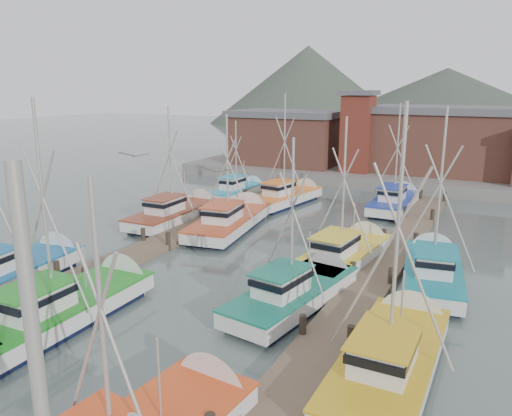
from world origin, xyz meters
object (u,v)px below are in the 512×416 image
at_px(boat_4, 69,306).
at_px(boat_12, 288,196).
at_px(lookout_tower, 358,131).
at_px(boat_8, 232,220).

xyz_separation_m(boat_4, boat_12, (-0.38, 25.24, -0.00)).
xyz_separation_m(lookout_tower, boat_8, (-2.83, -21.86, -4.87)).
xyz_separation_m(lookout_tower, boat_4, (-2.03, -37.88, -4.86)).
bearing_deg(boat_4, boat_12, 89.75).
distance_m(lookout_tower, boat_12, 13.76).
height_order(lookout_tower, boat_4, boat_4).
relative_size(boat_4, boat_8, 1.01).
distance_m(boat_8, boat_12, 9.23).
bearing_deg(boat_12, boat_8, -83.73).
bearing_deg(lookout_tower, boat_12, -100.81).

